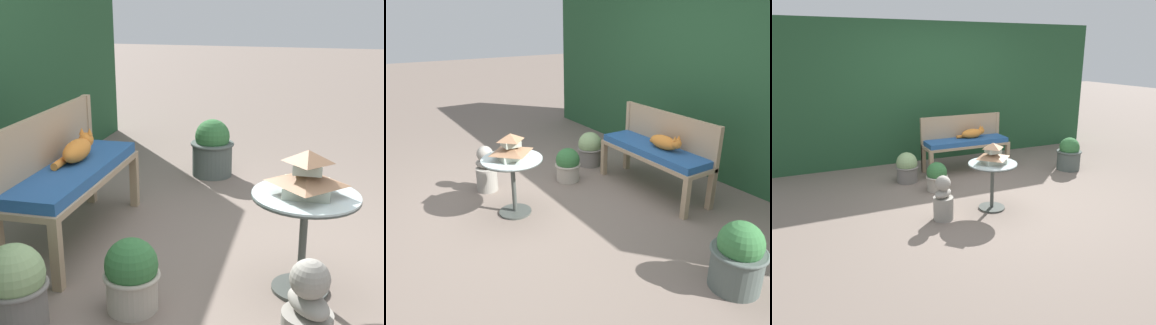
# 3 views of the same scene
# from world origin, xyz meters

# --- Properties ---
(ground) EXTENTS (30.00, 30.00, 0.00)m
(ground) POSITION_xyz_m (0.00, 0.00, 0.00)
(ground) COLOR #75665B
(foliage_hedge_back) EXTENTS (6.40, 0.99, 2.37)m
(foliage_hedge_back) POSITION_xyz_m (0.00, 2.59, 1.18)
(foliage_hedge_back) COLOR #234C2D
(foliage_hedge_back) RESTS_ON ground
(garden_bench) EXTENTS (1.39, 0.43, 0.53)m
(garden_bench) POSITION_xyz_m (0.19, 1.24, 0.45)
(garden_bench) COLOR tan
(garden_bench) RESTS_ON ground
(bench_backrest) EXTENTS (1.39, 0.06, 0.88)m
(bench_backrest) POSITION_xyz_m (0.19, 1.43, 0.64)
(bench_backrest) COLOR tan
(bench_backrest) RESTS_ON ground
(cat) EXTENTS (0.47, 0.17, 0.19)m
(cat) POSITION_xyz_m (0.32, 1.27, 0.61)
(cat) COLOR orange
(cat) RESTS_ON garden_bench
(patio_table) EXTENTS (0.60, 0.60, 0.59)m
(patio_table) POSITION_xyz_m (-0.16, -0.30, 0.46)
(patio_table) COLOR #424742
(patio_table) RESTS_ON ground
(pagoda_birdhouse) EXTENTS (0.34, 0.34, 0.25)m
(pagoda_birdhouse) POSITION_xyz_m (-0.16, -0.30, 0.70)
(pagoda_birdhouse) COLOR #B2BCA8
(pagoda_birdhouse) RESTS_ON patio_table
(garden_bust) EXTENTS (0.29, 0.26, 0.53)m
(garden_bust) POSITION_xyz_m (-0.82, -0.35, 0.24)
(garden_bust) COLOR gray
(garden_bust) RESTS_ON ground
(potted_plant_table_near) EXTENTS (0.34, 0.34, 0.45)m
(potted_plant_table_near) POSITION_xyz_m (-0.85, 1.09, 0.22)
(potted_plant_table_near) COLOR slate
(potted_plant_table_near) RESTS_ON ground
(potted_plant_hedge_corner) EXTENTS (0.31, 0.31, 0.41)m
(potted_plant_hedge_corner) POSITION_xyz_m (-0.56, 0.58, 0.20)
(potted_plant_hedge_corner) COLOR #ADA393
(potted_plant_hedge_corner) RESTS_ON ground
(potted_plant_patio_mid) EXTENTS (0.41, 0.41, 0.54)m
(potted_plant_patio_mid) POSITION_xyz_m (1.75, 0.60, 0.26)
(potted_plant_patio_mid) COLOR #4C5651
(potted_plant_patio_mid) RESTS_ON ground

